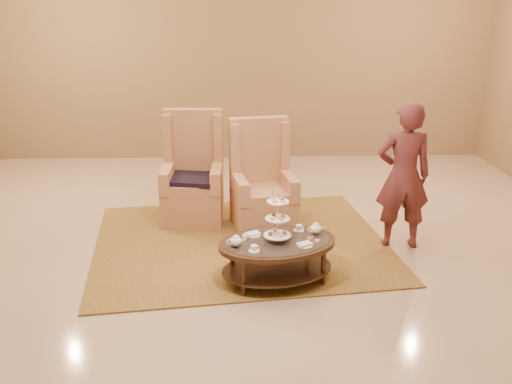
{
  "coord_description": "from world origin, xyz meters",
  "views": [
    {
      "loc": [
        -0.07,
        -5.26,
        2.54
      ],
      "look_at": [
        0.11,
        0.2,
        0.67
      ],
      "focal_mm": 40.0,
      "sensor_mm": 36.0,
      "label": 1
    }
  ],
  "objects_px": {
    "armchair_right": "(262,192)",
    "person": "(403,176)",
    "armchair_left": "(193,183)",
    "tea_table": "(277,248)"
  },
  "relations": [
    {
      "from": "armchair_right",
      "to": "person",
      "type": "height_order",
      "value": "person"
    },
    {
      "from": "armchair_left",
      "to": "person",
      "type": "relative_size",
      "value": 0.82
    },
    {
      "from": "armchair_left",
      "to": "armchair_right",
      "type": "relative_size",
      "value": 1.03
    },
    {
      "from": "armchair_right",
      "to": "person",
      "type": "xyz_separation_m",
      "value": [
        1.44,
        -0.6,
        0.36
      ]
    },
    {
      "from": "armchair_right",
      "to": "person",
      "type": "distance_m",
      "value": 1.61
    },
    {
      "from": "tea_table",
      "to": "armchair_left",
      "type": "relative_size",
      "value": 0.98
    },
    {
      "from": "tea_table",
      "to": "armchair_left",
      "type": "distance_m",
      "value": 1.9
    },
    {
      "from": "armchair_left",
      "to": "armchair_right",
      "type": "distance_m",
      "value": 0.86
    },
    {
      "from": "tea_table",
      "to": "person",
      "type": "height_order",
      "value": "person"
    },
    {
      "from": "tea_table",
      "to": "armchair_left",
      "type": "xyz_separation_m",
      "value": [
        -0.89,
        1.68,
        0.1
      ]
    }
  ]
}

